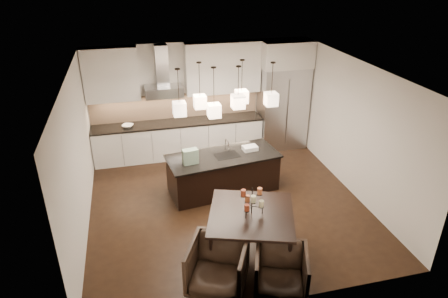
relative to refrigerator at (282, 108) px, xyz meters
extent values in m
cube|color=black|center=(-2.10, -2.38, -1.08)|extent=(5.50, 5.50, 0.02)
cube|color=white|center=(-2.10, -2.38, 1.73)|extent=(5.50, 5.50, 0.02)
cube|color=silver|center=(-2.10, 0.38, 0.32)|extent=(5.50, 0.02, 2.80)
cube|color=silver|center=(-2.10, -5.14, 0.32)|extent=(5.50, 0.02, 2.80)
cube|color=silver|center=(-4.86, -2.38, 0.32)|extent=(0.02, 5.50, 2.80)
cube|color=silver|center=(0.66, -2.38, 0.32)|extent=(0.02, 5.50, 2.80)
cube|color=#B7B7BA|center=(0.00, 0.00, 0.00)|extent=(1.20, 0.72, 2.15)
cube|color=silver|center=(0.00, 0.00, 1.40)|extent=(1.26, 0.72, 0.65)
cube|color=silver|center=(-2.73, 0.05, -0.64)|extent=(4.21, 0.62, 0.88)
cube|color=black|center=(-2.73, 0.05, -0.17)|extent=(4.21, 0.66, 0.04)
cube|color=tan|center=(-2.73, 0.35, 0.16)|extent=(4.21, 0.02, 0.63)
cube|color=silver|center=(-4.20, 0.19, 1.10)|extent=(1.25, 0.35, 1.25)
cube|color=silver|center=(-1.55, 0.19, 1.10)|extent=(1.85, 0.35, 1.25)
cube|color=#B7B7BA|center=(-3.03, 0.10, 0.65)|extent=(0.90, 0.52, 0.24)
cube|color=#B7B7BA|center=(-3.03, 0.21, 1.24)|extent=(0.30, 0.28, 0.96)
imported|color=silver|center=(-3.96, 0.00, -0.12)|extent=(0.34, 0.34, 0.06)
cube|color=black|center=(-2.04, -1.86, -0.67)|extent=(2.38, 1.21, 0.80)
cube|color=black|center=(-2.04, -1.86, -0.25)|extent=(2.46, 1.29, 0.04)
cube|color=#1C572F|center=(-2.77, -2.04, -0.08)|extent=(0.33, 0.20, 0.31)
cube|color=silver|center=(-1.41, -1.74, -0.19)|extent=(0.34, 0.26, 0.09)
cylinder|color=#EFECB4|center=(-1.93, -4.04, -0.05)|extent=(0.11, 0.11, 0.11)
cylinder|color=#C7663A|center=(-2.11, -3.84, -0.05)|extent=(0.11, 0.11, 0.11)
cylinder|color=#9D3D24|center=(-2.19, -4.09, -0.05)|extent=(0.11, 0.11, 0.11)
cylinder|color=#C7663A|center=(-1.93, -3.93, 0.12)|extent=(0.11, 0.11, 0.11)
cylinder|color=#9D3D24|center=(-2.20, -3.92, 0.12)|extent=(0.11, 0.11, 0.11)
cylinder|color=#EFECB4|center=(-2.10, -4.13, 0.12)|extent=(0.11, 0.11, 0.11)
imported|color=black|center=(-2.80, -4.61, -0.67)|extent=(1.15, 1.16, 0.80)
imported|color=black|center=(-1.89, -4.92, -0.71)|extent=(1.01, 1.02, 0.73)
cube|color=#FFDCB8|center=(-2.93, -2.01, 0.95)|extent=(0.24, 0.24, 0.26)
cube|color=#FFDCB8|center=(-2.46, -1.63, 0.92)|extent=(0.24, 0.24, 0.26)
cube|color=#FFDCB8|center=(-1.80, -2.10, 1.03)|extent=(0.24, 0.24, 0.26)
cube|color=#FFDCB8|center=(-1.59, -1.63, 0.96)|extent=(0.24, 0.24, 0.26)
cube|color=#FFDCB8|center=(-1.07, -1.97, 0.98)|extent=(0.24, 0.24, 0.26)
cube|color=#FFDCB8|center=(-2.27, -2.06, 0.87)|extent=(0.24, 0.24, 0.26)
camera|label=1|loc=(-3.81, -9.17, 3.59)|focal=32.00mm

